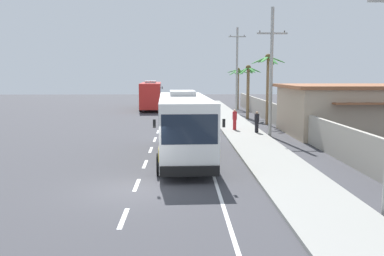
{
  "coord_description": "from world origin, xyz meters",
  "views": [
    {
      "loc": [
        1.9,
        -16.68,
        4.68
      ],
      "look_at": [
        2.49,
        6.45,
        1.7
      ],
      "focal_mm": 39.43,
      "sensor_mm": 36.0,
      "label": 1
    }
  ],
  "objects": [
    {
      "name": "sidewalk_kerb",
      "position": [
        6.8,
        10.0,
        0.07
      ],
      "size": [
        3.2,
        90.0,
        0.14
      ],
      "primitive_type": "cube",
      "color": "gray",
      "rests_on": "ground"
    },
    {
      "name": "palm_second",
      "position": [
        9.82,
        21.93,
        4.88
      ],
      "size": [
        3.14,
        3.02,
        6.49
      ],
      "color": "brown",
      "rests_on": "ground"
    },
    {
      "name": "pedestrian_midwalk",
      "position": [
        6.26,
        17.4,
        1.01
      ],
      "size": [
        0.36,
        0.36,
        1.68
      ],
      "rotation": [
        0.0,
        0.0,
        5.94
      ],
      "color": "red",
      "rests_on": "sidewalk_kerb"
    },
    {
      "name": "boundary_wall",
      "position": [
        10.6,
        14.0,
        0.96
      ],
      "size": [
        0.24,
        60.0,
        1.93
      ],
      "primitive_type": "cube",
      "color": "#9E998E",
      "rests_on": "ground"
    },
    {
      "name": "roadside_building",
      "position": [
        16.34,
        15.37,
        1.94
      ],
      "size": [
        13.08,
        9.12,
        3.85
      ],
      "color": "tan",
      "rests_on": "ground"
    },
    {
      "name": "pedestrian_near_kerb",
      "position": [
        7.77,
        15.69,
        1.0
      ],
      "size": [
        0.36,
        0.36,
        1.65
      ],
      "rotation": [
        0.0,
        0.0,
        3.08
      ],
      "color": "black",
      "rests_on": "sidewalk_kerb"
    },
    {
      "name": "utility_pole_far",
      "position": [
        8.39,
        32.52,
        5.19
      ],
      "size": [
        1.99,
        0.24,
        9.97
      ],
      "color": "#9E9E99",
      "rests_on": "ground"
    },
    {
      "name": "coach_bus_far_lane",
      "position": [
        -2.09,
        39.48,
        1.97
      ],
      "size": [
        3.31,
        12.59,
        3.78
      ],
      "color": "red",
      "rests_on": "ground"
    },
    {
      "name": "palm_third",
      "position": [
        8.82,
        26.85,
        3.88
      ],
      "size": [
        2.62,
        2.68,
        5.59
      ],
      "color": "brown",
      "rests_on": "ground"
    },
    {
      "name": "motorcycle_beside_bus",
      "position": [
        4.36,
        15.92,
        0.64
      ],
      "size": [
        0.56,
        1.96,
        1.55
      ],
      "color": "black",
      "rests_on": "ground"
    },
    {
      "name": "lane_markings",
      "position": [
        2.18,
        14.37,
        0.0
      ],
      "size": [
        3.53,
        71.0,
        0.01
      ],
      "color": "white",
      "rests_on": "ground"
    },
    {
      "name": "ground_plane",
      "position": [
        0.0,
        0.0,
        0.0
      ],
      "size": [
        160.0,
        160.0,
        0.0
      ],
      "primitive_type": "plane",
      "color": "#3A3A3F"
    },
    {
      "name": "coach_bus_foreground",
      "position": [
        2.02,
        6.48,
        1.93
      ],
      "size": [
        3.34,
        11.52,
        3.71
      ],
      "color": "white",
      "rests_on": "ground"
    },
    {
      "name": "palm_nearest",
      "position": [
        9.36,
        38.84,
        3.93
      ],
      "size": [
        2.86,
        2.83,
        5.48
      ],
      "color": "brown",
      "rests_on": "ground"
    },
    {
      "name": "utility_pole_mid",
      "position": [
        8.57,
        14.59,
        4.93
      ],
      "size": [
        2.26,
        0.24,
        9.51
      ],
      "color": "#9E9E99",
      "rests_on": "ground"
    }
  ]
}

